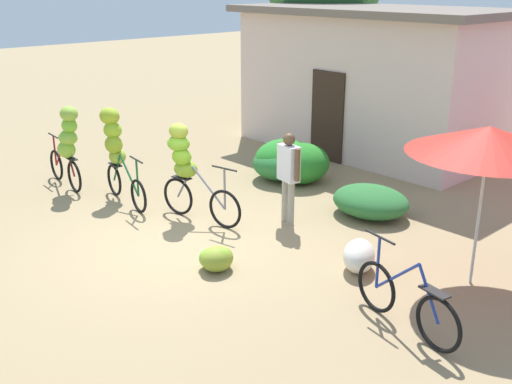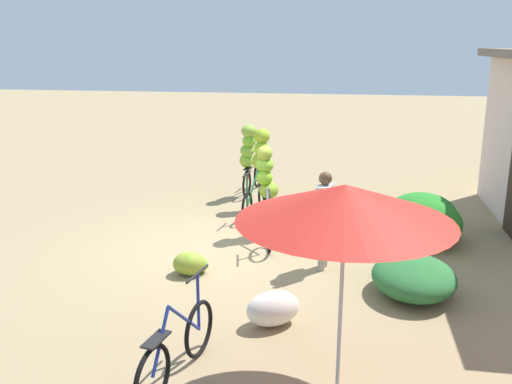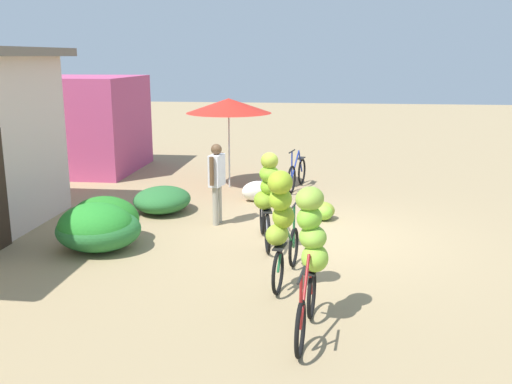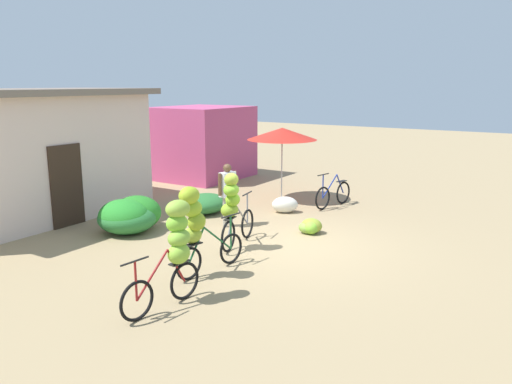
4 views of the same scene
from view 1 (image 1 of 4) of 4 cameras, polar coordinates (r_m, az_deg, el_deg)
ground_plane at (r=9.51m, az=-7.53°, el=-4.88°), size 60.00×60.00×0.00m
building_low at (r=14.61m, az=10.60°, el=10.36°), size 6.36×3.34×3.30m
hedge_bush_front_left at (r=12.44m, az=2.61°, el=3.13°), size 1.10×1.26×0.81m
hedge_bush_front_right at (r=12.40m, az=2.80°, el=2.78°), size 1.29×1.40×0.68m
hedge_bush_mid at (r=12.16m, az=4.26°, el=2.70°), size 1.08×1.20×0.80m
hedge_bush_by_door at (r=10.64m, az=10.73°, el=-0.87°), size 1.37×1.16×0.51m
market_umbrella at (r=8.11m, az=21.06°, el=4.58°), size 2.05×2.05×2.16m
bicycle_leftmost at (r=12.10m, az=-17.33°, el=4.60°), size 1.59×0.46×1.66m
bicycle_near_pile at (r=11.35m, az=-13.06°, el=4.21°), size 1.69×0.43×1.69m
bicycle_center_loaded at (r=10.21m, az=-6.54°, el=2.51°), size 1.69×0.53×1.65m
bicycle_by_shop at (r=7.32m, az=13.89°, el=-10.00°), size 1.62×0.37×1.00m
banana_pile_on_ground at (r=8.59m, az=-3.72°, el=-6.28°), size 0.60×0.57×0.35m
produce_sack at (r=8.65m, az=9.67°, el=-5.94°), size 0.76×0.83×0.44m
person_vendor at (r=9.93m, az=3.08°, el=2.14°), size 0.57×0.27×1.55m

